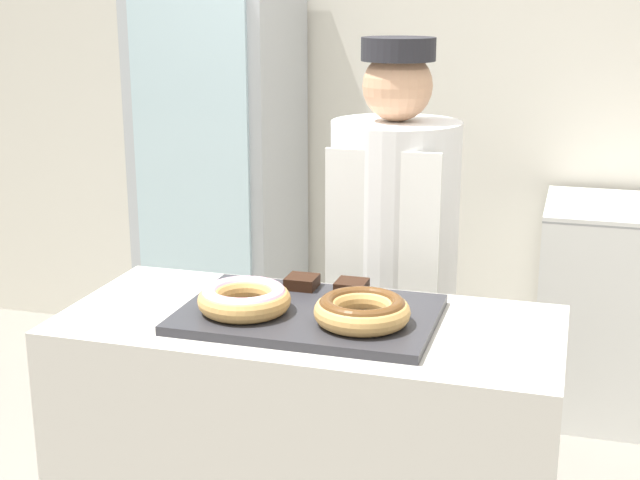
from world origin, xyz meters
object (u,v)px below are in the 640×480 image
(beverage_fridge, at_px, (221,169))
(baker_person, at_px, (393,287))
(donut_light_glaze, at_px, (244,298))
(brownie_back_right, at_px, (352,287))
(donut_chocolate_glaze, at_px, (362,310))
(serving_tray, at_px, (309,314))
(brownie_back_left, at_px, (302,282))

(beverage_fridge, bearing_deg, baker_person, -46.73)
(donut_light_glaze, bearing_deg, brownie_back_right, 44.78)
(donut_chocolate_glaze, bearing_deg, serving_tray, 159.68)
(baker_person, bearing_deg, beverage_fridge, 133.27)
(brownie_back_right, bearing_deg, donut_light_glaze, -135.22)
(brownie_back_left, bearing_deg, brownie_back_right, 0.00)
(donut_chocolate_glaze, relative_size, beverage_fridge, 0.12)
(beverage_fridge, bearing_deg, donut_light_glaze, -65.82)
(donut_light_glaze, xyz_separation_m, brownie_back_left, (0.08, 0.22, -0.02))
(brownie_back_left, xyz_separation_m, brownie_back_right, (0.14, 0.00, 0.00))
(donut_light_glaze, distance_m, brownie_back_right, 0.31)
(beverage_fridge, bearing_deg, brownie_back_left, -60.61)
(baker_person, bearing_deg, donut_chocolate_glaze, -84.49)
(beverage_fridge, bearing_deg, brownie_back_right, -56.93)
(donut_chocolate_glaze, bearing_deg, beverage_fridge, 121.69)
(donut_chocolate_glaze, bearing_deg, brownie_back_left, 135.22)
(brownie_back_right, height_order, beverage_fridge, beverage_fridge)
(serving_tray, relative_size, baker_person, 0.39)
(serving_tray, bearing_deg, brownie_back_left, 113.03)
(donut_light_glaze, xyz_separation_m, brownie_back_right, (0.22, 0.22, -0.02))
(brownie_back_right, relative_size, baker_person, 0.05)
(donut_light_glaze, bearing_deg, beverage_fridge, 114.18)
(donut_light_glaze, height_order, brownie_back_left, donut_light_glaze)
(brownie_back_left, height_order, baker_person, baker_person)
(brownie_back_left, height_order, beverage_fridge, beverage_fridge)
(serving_tray, distance_m, baker_person, 0.65)
(brownie_back_left, distance_m, beverage_fridge, 1.81)
(donut_light_glaze, distance_m, baker_person, 0.75)
(brownie_back_left, bearing_deg, beverage_fridge, 119.39)
(donut_chocolate_glaze, distance_m, beverage_fridge, 2.11)
(donut_light_glaze, height_order, brownie_back_right, donut_light_glaze)
(brownie_back_right, distance_m, baker_person, 0.49)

